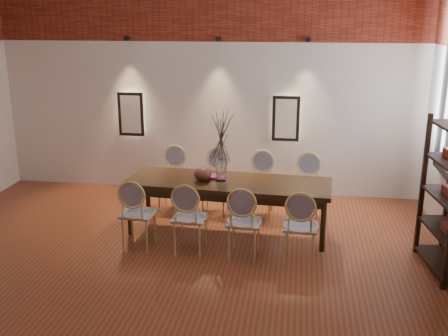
# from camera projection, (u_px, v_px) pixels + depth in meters

# --- Properties ---
(floor) EXTENTS (7.00, 7.00, 0.02)m
(floor) POSITION_uv_depth(u_px,v_px,m) (153.00, 292.00, 5.77)
(floor) COLOR brown
(floor) RESTS_ON ground
(wall_back) EXTENTS (7.00, 0.10, 4.00)m
(wall_back) POSITION_uv_depth(u_px,v_px,m) (208.00, 73.00, 8.56)
(wall_back) COLOR silver
(wall_back) RESTS_ON ground
(niche_left) EXTENTS (0.36, 0.06, 0.66)m
(niche_left) POSITION_uv_depth(u_px,v_px,m) (131.00, 114.00, 8.85)
(niche_left) COLOR #FFEAC6
(niche_left) RESTS_ON wall_back
(niche_right) EXTENTS (0.36, 0.06, 0.66)m
(niche_right) POSITION_uv_depth(u_px,v_px,m) (286.00, 118.00, 8.49)
(niche_right) COLOR #FFEAC6
(niche_right) RESTS_ON wall_back
(spot_fixture_left) EXTENTS (0.08, 0.10, 0.08)m
(spot_fixture_left) POSITION_uv_depth(u_px,v_px,m) (127.00, 38.00, 8.46)
(spot_fixture_left) COLOR black
(spot_fixture_left) RESTS_ON wall_back
(spot_fixture_mid) EXTENTS (0.08, 0.10, 0.08)m
(spot_fixture_mid) POSITION_uv_depth(u_px,v_px,m) (218.00, 39.00, 8.25)
(spot_fixture_mid) COLOR black
(spot_fixture_mid) RESTS_ON wall_back
(spot_fixture_right) EXTENTS (0.08, 0.10, 0.08)m
(spot_fixture_right) POSITION_uv_depth(u_px,v_px,m) (308.00, 39.00, 8.06)
(spot_fixture_right) COLOR black
(spot_fixture_right) RESTS_ON wall_back
(dining_table) EXTENTS (2.81, 1.05, 0.75)m
(dining_table) POSITION_uv_depth(u_px,v_px,m) (228.00, 207.00, 7.24)
(dining_table) COLOR #321F0D
(dining_table) RESTS_ON floor
(chair_near_a) EXTENTS (0.46, 0.46, 0.94)m
(chair_near_a) POSITION_uv_depth(u_px,v_px,m) (138.00, 213.00, 6.73)
(chair_near_a) COLOR #D4BD76
(chair_near_a) RESTS_ON floor
(chair_near_b) EXTENTS (0.46, 0.46, 0.94)m
(chair_near_b) POSITION_uv_depth(u_px,v_px,m) (190.00, 218.00, 6.60)
(chair_near_b) COLOR #D4BD76
(chair_near_b) RESTS_ON floor
(chair_near_c) EXTENTS (0.46, 0.46, 0.94)m
(chair_near_c) POSITION_uv_depth(u_px,v_px,m) (244.00, 222.00, 6.46)
(chair_near_c) COLOR #D4BD76
(chair_near_c) RESTS_ON floor
(chair_near_d) EXTENTS (0.46, 0.46, 0.94)m
(chair_near_d) POSITION_uv_depth(u_px,v_px,m) (301.00, 226.00, 6.33)
(chair_near_d) COLOR #D4BD76
(chair_near_d) RESTS_ON floor
(chair_far_a) EXTENTS (0.46, 0.46, 0.94)m
(chair_far_a) POSITION_uv_depth(u_px,v_px,m) (172.00, 180.00, 8.09)
(chair_far_a) COLOR #D4BD76
(chair_far_a) RESTS_ON floor
(chair_far_b) EXTENTS (0.46, 0.46, 0.94)m
(chair_far_b) POSITION_uv_depth(u_px,v_px,m) (215.00, 182.00, 7.96)
(chair_far_b) COLOR #D4BD76
(chair_far_b) RESTS_ON floor
(chair_far_c) EXTENTS (0.46, 0.46, 0.94)m
(chair_far_c) POSITION_uv_depth(u_px,v_px,m) (260.00, 185.00, 7.82)
(chair_far_c) COLOR #D4BD76
(chair_far_c) RESTS_ON floor
(chair_far_d) EXTENTS (0.46, 0.46, 0.94)m
(chair_far_d) POSITION_uv_depth(u_px,v_px,m) (307.00, 188.00, 7.69)
(chair_far_d) COLOR #D4BD76
(chair_far_d) RESTS_ON floor
(vase) EXTENTS (0.14, 0.14, 0.30)m
(vase) POSITION_uv_depth(u_px,v_px,m) (221.00, 170.00, 7.10)
(vase) COLOR silver
(vase) RESTS_ON dining_table
(dried_branches) EXTENTS (0.50, 0.50, 0.70)m
(dried_branches) POSITION_uv_depth(u_px,v_px,m) (221.00, 138.00, 6.98)
(dried_branches) COLOR brown
(dried_branches) RESTS_ON vase
(bowl) EXTENTS (0.24, 0.24, 0.18)m
(bowl) POSITION_uv_depth(u_px,v_px,m) (203.00, 174.00, 7.12)
(bowl) COLOR #582C22
(bowl) RESTS_ON dining_table
(book) EXTENTS (0.27, 0.19, 0.03)m
(book) POSITION_uv_depth(u_px,v_px,m) (211.00, 177.00, 7.26)
(book) COLOR #991262
(book) RESTS_ON dining_table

